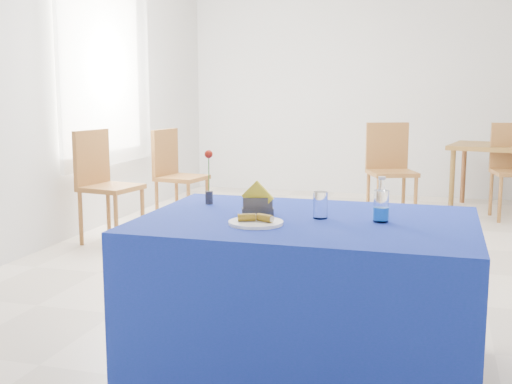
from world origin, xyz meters
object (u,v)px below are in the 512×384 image
Objects in this scene: chair_win_b at (174,170)px; chair_win_a at (102,178)px; chair_bg_left at (390,164)px; plate at (256,223)px; blue_table at (306,294)px; water_bottle at (381,207)px.

chair_win_a is at bearing 170.34° from chair_win_b.
chair_bg_left is at bearing -44.21° from chair_win_a.
chair_win_a is (-2.40, -1.78, -0.01)m from chair_bg_left.
blue_table is (0.20, 0.19, -0.39)m from plate.
chair_win_a reaches higher than blue_table.
blue_table is at bearing -137.42° from chair_win_b.
chair_win_b is at bearing 119.25° from plate.
chair_win_a is at bearing -164.75° from chair_bg_left.
chair_win_b is at bearing 128.11° from water_bottle.
blue_table is 3.14m from chair_win_a.
plate is 1.19× the size of water_bottle.
chair_win_a is at bearing 132.41° from plate.
water_bottle reaches higher than blue_table.
chair_bg_left reaches higher than chair_win_b.
chair_bg_left is at bearing 85.92° from plate.
blue_table is at bearing 43.86° from plate.
chair_win_a is (-2.31, 2.11, 0.21)m from blue_table.
plate is 0.16× the size of blue_table.
water_bottle is 3.88m from chair_bg_left.
water_bottle is 3.82m from chair_win_b.
blue_table is 1.58× the size of chair_win_a.
chair_bg_left is (-0.26, 3.87, -0.24)m from water_bottle.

